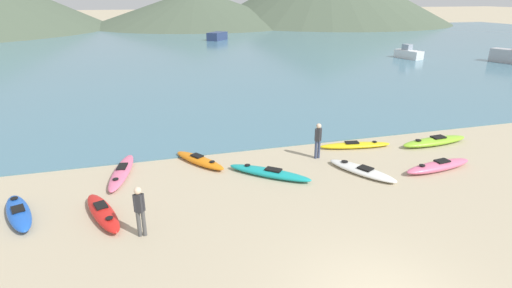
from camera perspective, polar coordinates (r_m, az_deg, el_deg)
name	(u,v)px	position (r m, az deg, el deg)	size (l,w,h in m)	color
bay_water	(178,51)	(51.72, -11.08, 12.93)	(160.00, 70.00, 0.06)	teal
far_hill_midright	(196,7)	(97.29, -8.52, 18.79)	(48.27, 48.27, 7.84)	#4C5B47
kayak_on_sand_0	(122,172)	(16.32, -18.64, -3.78)	(1.23, 3.49, 0.32)	#E5668C
kayak_on_sand_1	(269,173)	(15.37, 1.92, -4.12)	(2.97, 2.67, 0.34)	teal
kayak_on_sand_2	(103,212)	(13.55, -21.05, -9.10)	(1.51, 2.86, 0.39)	red
kayak_on_sand_3	(362,170)	(16.15, 14.89, -3.67)	(2.06, 2.96, 0.30)	white
kayak_on_sand_4	(355,145)	(18.75, 13.98, -0.16)	(3.36, 1.11, 0.29)	yellow
kayak_on_sand_5	(435,141)	(20.34, 24.16, 0.37)	(3.59, 1.01, 0.39)	#8CCC2D
kayak_on_sand_6	(200,160)	(16.63, -8.07, -2.32)	(2.02, 2.67, 0.35)	orange
kayak_on_sand_7	(19,213)	(14.66, -30.81, -8.42)	(1.52, 2.73, 0.41)	blue
kayak_on_sand_8	(438,166)	(17.46, 24.61, -2.87)	(3.25, 1.05, 0.40)	#E5668C
person_near_foreground	(140,208)	(11.89, -16.29, -8.83)	(0.32, 0.27, 1.56)	#4C4C4C
person_near_waterline	(318,139)	(16.98, 8.85, 0.78)	(0.31, 0.28, 1.55)	#384260
moored_boat_0	(408,54)	(47.33, 20.94, 11.98)	(1.91, 3.23, 1.48)	white
moored_boat_1	(217,36)	(63.22, -5.56, 15.09)	(3.57, 3.78, 1.16)	navy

